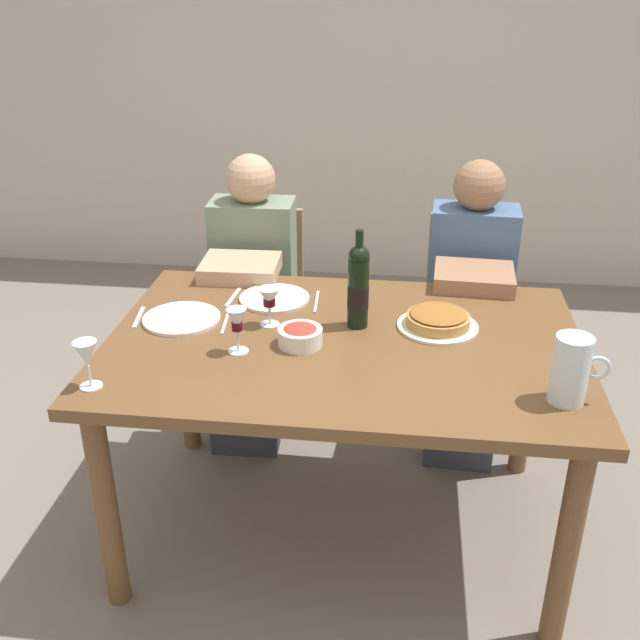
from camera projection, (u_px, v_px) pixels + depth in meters
ground_plane at (341, 526)px, 2.65m from camera, size 8.00×8.00×0.00m
back_wall at (385, 47)px, 4.23m from camera, size 8.00×0.10×2.80m
dining_table at (343, 365)px, 2.36m from camera, size 1.50×1.00×0.76m
wine_bottle at (358, 286)px, 2.35m from camera, size 0.07×0.07×0.33m
water_pitcher at (570, 373)px, 1.95m from camera, size 0.15×0.10×0.19m
baked_tart at (438, 320)px, 2.38m from camera, size 0.26×0.26×0.06m
salad_bowl at (300, 335)px, 2.27m from camera, size 0.14×0.14×0.07m
wine_glass_left_diner at (269, 299)px, 2.37m from camera, size 0.07×0.07×0.13m
wine_glass_right_diner at (237, 322)px, 2.20m from camera, size 0.06×0.06×0.14m
wine_glass_centre at (86, 356)px, 2.01m from camera, size 0.07×0.07×0.14m
dinner_plate_left_setting at (182, 319)px, 2.44m from camera, size 0.26×0.26×0.01m
dinner_plate_right_setting at (274, 298)px, 2.59m from camera, size 0.25×0.25×0.01m
fork_left_setting at (139, 317)px, 2.46m from camera, size 0.04×0.16×0.00m
knife_left_setting at (226, 322)px, 2.43m from camera, size 0.03×0.18×0.00m
knife_right_setting at (316, 302)px, 2.57m from camera, size 0.02×0.18×0.00m
spoon_right_setting at (233, 297)px, 2.61m from camera, size 0.03×0.16×0.00m
chair_left at (261, 296)px, 3.27m from camera, size 0.41×0.41×0.87m
diner_left at (250, 293)px, 3.01m from camera, size 0.35×0.51×1.16m
chair_right at (466, 305)px, 3.18m from camera, size 0.42×0.42×0.87m
diner_right at (469, 302)px, 2.92m from camera, size 0.35×0.52×1.16m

